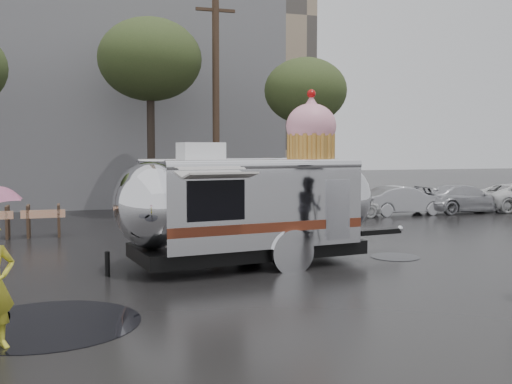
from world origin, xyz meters
name	(u,v)px	position (x,y,z in m)	size (l,w,h in m)	color
ground	(269,306)	(0.00, 0.00, 0.00)	(120.00, 120.00, 0.00)	black
puddles	(25,317)	(-4.04, 0.53, 0.01)	(12.50, 5.57, 0.01)	black
grey_building	(51,78)	(-4.00, 24.00, 6.50)	(22.00, 12.00, 13.00)	slate
utility_pole	(216,103)	(2.50, 14.00, 4.62)	(1.60, 0.28, 9.00)	#473323
tree_mid	(150,60)	(0.00, 15.00, 6.34)	(4.20, 4.20, 8.03)	#382D26
tree_right	(306,92)	(6.00, 13.00, 5.06)	(3.36, 3.36, 6.42)	#382D26
parked_cars	(440,197)	(11.78, 12.00, 0.72)	(13.20, 1.90, 1.50)	silver
airstream_trailer	(252,201)	(0.86, 3.80, 1.51)	(7.93, 3.65, 4.30)	silver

